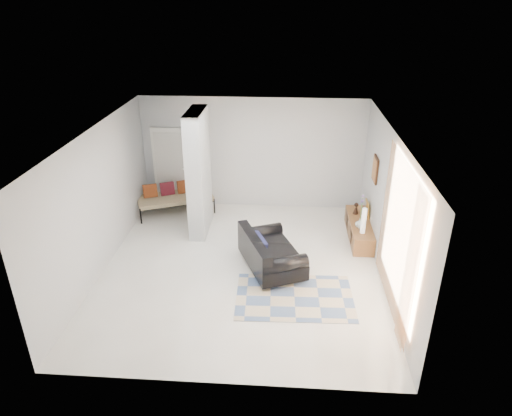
{
  "coord_description": "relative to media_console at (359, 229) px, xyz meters",
  "views": [
    {
      "loc": [
        0.83,
        -7.74,
        5.08
      ],
      "look_at": [
        0.25,
        0.6,
        1.07
      ],
      "focal_mm": 32.0,
      "sensor_mm": 36.0,
      "label": 1
    }
  ],
  "objects": [
    {
      "name": "media_console",
      "position": [
        0.0,
        0.0,
        0.0
      ],
      "size": [
        0.45,
        1.73,
        0.8
      ],
      "color": "brown",
      "rests_on": "floor"
    },
    {
      "name": "wall_art",
      "position": [
        0.2,
        -0.0,
        1.45
      ],
      "size": [
        0.04,
        0.45,
        0.55
      ],
      "primitive_type": "cube",
      "color": "#3C2010",
      "rests_on": "wall_right"
    },
    {
      "name": "bronze_figurine",
      "position": [
        -0.05,
        0.39,
        0.33
      ],
      "size": [
        0.14,
        0.14,
        0.27
      ],
      "primitive_type": null,
      "rotation": [
        0.0,
        0.0,
        0.07
      ],
      "color": "black",
      "rests_on": "media_console"
    },
    {
      "name": "ceiling",
      "position": [
        -2.52,
        -1.46,
        2.6
      ],
      "size": [
        6.0,
        6.0,
        0.0
      ],
      "primitive_type": "plane",
      "rotation": [
        3.14,
        0.0,
        0.0
      ],
      "color": "white",
      "rests_on": "wall_back"
    },
    {
      "name": "hallway_door",
      "position": [
        -4.62,
        1.5,
        0.82
      ],
      "size": [
        0.85,
        0.06,
        2.04
      ],
      "primitive_type": "cube",
      "color": "white",
      "rests_on": "floor"
    },
    {
      "name": "daybed",
      "position": [
        -4.45,
        1.01,
        0.21
      ],
      "size": [
        1.99,
        1.41,
        0.77
      ],
      "rotation": [
        0.0,
        0.0,
        0.39
      ],
      "color": "black",
      "rests_on": "floor"
    },
    {
      "name": "vase",
      "position": [
        -0.05,
        -0.29,
        0.3
      ],
      "size": [
        0.23,
        0.23,
        0.21
      ],
      "primitive_type": "imported",
      "rotation": [
        0.0,
        0.0,
        0.16
      ],
      "color": "silver",
      "rests_on": "media_console"
    },
    {
      "name": "wall_right",
      "position": [
        0.23,
        -1.46,
        1.2
      ],
      "size": [
        0.0,
        6.0,
        6.0
      ],
      "primitive_type": "plane",
      "rotation": [
        1.57,
        0.0,
        -1.57
      ],
      "color": "#BBBEC0",
      "rests_on": "ground"
    },
    {
      "name": "cylinder_lamp",
      "position": [
        -0.02,
        -0.52,
        0.48
      ],
      "size": [
        0.1,
        0.1,
        0.57
      ],
      "primitive_type": "cylinder",
      "color": "beige",
      "rests_on": "media_console"
    },
    {
      "name": "wall_back",
      "position": [
        -2.52,
        1.54,
        1.2
      ],
      "size": [
        6.0,
        0.0,
        6.0
      ],
      "primitive_type": "plane",
      "rotation": [
        1.57,
        0.0,
        0.0
      ],
      "color": "#BBBEC0",
      "rests_on": "ground"
    },
    {
      "name": "wall_front",
      "position": [
        -2.52,
        -4.46,
        1.2
      ],
      "size": [
        6.0,
        0.0,
        6.0
      ],
      "primitive_type": "plane",
      "rotation": [
        -1.57,
        0.0,
        0.0
      ],
      "color": "#BBBEC0",
      "rests_on": "ground"
    },
    {
      "name": "wall_left",
      "position": [
        -5.27,
        -1.46,
        1.2
      ],
      "size": [
        0.0,
        6.0,
        6.0
      ],
      "primitive_type": "plane",
      "rotation": [
        1.57,
        0.0,
        1.57
      ],
      "color": "#BBBEC0",
      "rests_on": "ground"
    },
    {
      "name": "curtain",
      "position": [
        0.15,
        -2.61,
        1.25
      ],
      "size": [
        0.0,
        2.55,
        2.55
      ],
      "primitive_type": "plane",
      "rotation": [
        1.57,
        0.0,
        1.57
      ],
      "color": "orange",
      "rests_on": "wall_right"
    },
    {
      "name": "loveseat",
      "position": [
        -1.98,
        -1.43,
        0.15
      ],
      "size": [
        1.47,
        1.83,
        0.76
      ],
      "rotation": [
        0.0,
        0.0,
        0.39
      ],
      "color": "silver",
      "rests_on": "floor"
    },
    {
      "name": "floor",
      "position": [
        -2.52,
        -1.46,
        -0.2
      ],
      "size": [
        6.0,
        6.0,
        0.0
      ],
      "primitive_type": "plane",
      "color": "beige",
      "rests_on": "ground"
    },
    {
      "name": "area_rug",
      "position": [
        -1.46,
        -2.36,
        -0.2
      ],
      "size": [
        2.17,
        1.48,
        0.01
      ],
      "primitive_type": "cube",
      "rotation": [
        0.0,
        0.0,
        0.03
      ],
      "color": "#C3B395",
      "rests_on": "floor"
    },
    {
      "name": "partition_column",
      "position": [
        -3.62,
        0.14,
        1.2
      ],
      "size": [
        0.35,
        1.2,
        2.8
      ],
      "primitive_type": "cube",
      "color": "#B4B9BC",
      "rests_on": "floor"
    }
  ]
}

